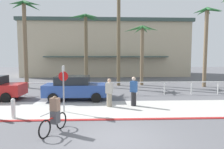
# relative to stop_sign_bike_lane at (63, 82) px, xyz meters

# --- Properties ---
(ground_plane) EXTENTS (80.00, 80.00, 0.00)m
(ground_plane) POSITION_rel_stop_sign_bike_lane_xyz_m (2.66, 6.33, -1.68)
(ground_plane) COLOR #5B5B60
(sidewalk_strip) EXTENTS (44.00, 4.00, 0.02)m
(sidewalk_strip) POSITION_rel_stop_sign_bike_lane_xyz_m (2.66, 0.53, -1.67)
(sidewalk_strip) COLOR beige
(sidewalk_strip) RESTS_ON ground
(curb_paint) EXTENTS (44.00, 0.24, 0.03)m
(curb_paint) POSITION_rel_stop_sign_bike_lane_xyz_m (2.66, -1.47, -1.66)
(curb_paint) COLOR maroon
(curb_paint) RESTS_ON ground
(building_backdrop) EXTENTS (25.66, 11.17, 8.59)m
(building_backdrop) POSITION_rel_stop_sign_bike_lane_xyz_m (2.64, 23.20, 2.63)
(building_backdrop) COLOR #BCAD8E
(building_backdrop) RESTS_ON ground
(rail_fence) EXTENTS (26.54, 0.08, 1.04)m
(rail_fence) POSITION_rel_stop_sign_bike_lane_xyz_m (2.66, 4.83, -0.84)
(rail_fence) COLOR white
(rail_fence) RESTS_ON ground
(stop_sign_bike_lane) EXTENTS (0.52, 0.56, 2.56)m
(stop_sign_bike_lane) POSITION_rel_stop_sign_bike_lane_xyz_m (0.00, 0.00, 0.00)
(stop_sign_bike_lane) COLOR gray
(stop_sign_bike_lane) RESTS_ON ground
(bollard_1) EXTENTS (0.20, 0.20, 1.00)m
(bollard_1) POSITION_rel_stop_sign_bike_lane_xyz_m (-2.28, -1.02, -1.16)
(bollard_1) COLOR white
(bollard_1) RESTS_ON ground
(palm_tree_1) EXTENTS (3.13, 3.13, 8.30)m
(palm_tree_1) POSITION_rel_stop_sign_bike_lane_xyz_m (-5.24, 8.85, 4.42)
(palm_tree_1) COLOR #756047
(palm_tree_1) RESTS_ON ground
(palm_tree_2) EXTENTS (3.42, 3.33, 7.37)m
(palm_tree_2) POSITION_rel_stop_sign_bike_lane_xyz_m (0.41, 10.04, 3.95)
(palm_tree_2) COLOR brown
(palm_tree_2) RESTS_ON ground
(palm_tree_3) EXTENTS (2.86, 2.94, 10.13)m
(palm_tree_3) POSITION_rel_stop_sign_bike_lane_xyz_m (3.80, 10.06, 5.49)
(palm_tree_3) COLOR brown
(palm_tree_3) RESTS_ON ground
(palm_tree_4) EXTENTS (3.65, 2.88, 6.29)m
(palm_tree_4) POSITION_rel_stop_sign_bike_lane_xyz_m (6.27, 10.26, 2.96)
(palm_tree_4) COLOR #756047
(palm_tree_4) RESTS_ON ground
(palm_tree_5) EXTENTS (2.87, 2.97, 7.85)m
(palm_tree_5) POSITION_rel_stop_sign_bike_lane_xyz_m (12.36, 8.75, 4.05)
(palm_tree_5) COLOR #756047
(palm_tree_5) RESTS_ON ground
(car_blue_1) EXTENTS (4.40, 2.02, 1.69)m
(car_blue_1) POSITION_rel_stop_sign_bike_lane_xyz_m (0.23, 3.05, -0.81)
(car_blue_1) COLOR #284793
(car_blue_1) RESTS_ON ground
(cyclist_red_0) EXTENTS (0.74, 1.71, 1.50)m
(cyclist_red_0) POSITION_rel_stop_sign_bike_lane_xyz_m (0.19, -2.95, -0.98)
(cyclist_red_0) COLOR black
(cyclist_red_0) RESTS_ON ground
(pedestrian_0) EXTENTS (0.48, 0.43, 1.73)m
(pedestrian_0) POSITION_rel_stop_sign_bike_lane_xyz_m (2.53, 1.07, -0.88)
(pedestrian_0) COLOR gray
(pedestrian_0) RESTS_ON ground
(pedestrian_1) EXTENTS (0.48, 0.44, 1.81)m
(pedestrian_1) POSITION_rel_stop_sign_bike_lane_xyz_m (4.03, 1.19, -0.83)
(pedestrian_1) COLOR #232326
(pedestrian_1) RESTS_ON ground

